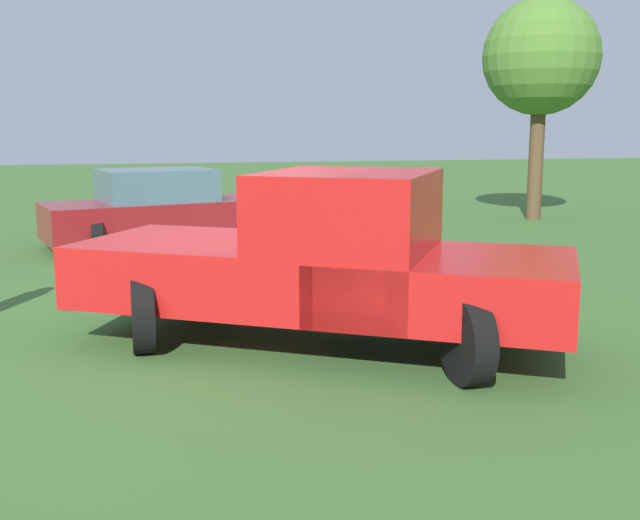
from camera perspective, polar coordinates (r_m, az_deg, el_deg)
name	(u,v)px	position (r m, az deg, el deg)	size (l,w,h in m)	color
ground_plane	(227,332)	(8.50, -7.08, -5.41)	(80.00, 80.00, 0.00)	#3D662D
pickup_truck	(332,257)	(7.72, 0.93, 0.25)	(4.25, 5.30, 1.81)	black
sedan_near	(166,210)	(14.78, -11.55, 3.70)	(2.86, 4.91, 1.46)	black
tree_side	(541,58)	(19.25, 16.38, 14.44)	(2.76, 2.76, 5.28)	brown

